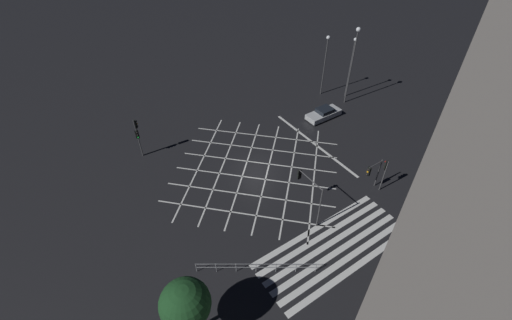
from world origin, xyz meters
The scene contains 13 objects.
ground_plane centered at (0.00, 0.00, 0.00)m, with size 200.00×200.00×0.00m, color black.
road_markings centered at (0.44, -6.31, 0.00)m, with size 19.83×23.68×0.01m.
traffic_light_median_south centered at (0.35, -7.28, 3.33)m, with size 0.36×3.07×4.50m.
traffic_light_se_main centered at (7.26, -8.26, 2.40)m, with size 1.90×0.36×3.31m.
traffic_light_nw_cross centered at (-8.74, 8.65, 2.38)m, with size 0.36×0.39×3.32m.
traffic_light_nw_main centered at (-8.66, 8.67, 3.22)m, with size 0.39×0.36×4.53m.
traffic_light_se_cross centered at (8.23, -8.81, 2.55)m, with size 0.36×0.39×3.56m.
street_lamp_east centered at (18.19, 5.59, 5.22)m, with size 0.44×0.44×7.93m.
street_lamp_west centered at (15.90, 7.87, 5.47)m, with size 0.48×0.48×7.95m.
street_lamp_far centered at (17.01, 4.48, 6.90)m, with size 0.54×0.54×9.74m.
street_tree_near centered at (-12.39, -10.86, 3.80)m, with size 3.14×3.14×5.38m.
waiting_car centered at (12.21, 3.30, 0.61)m, with size 4.50×1.76×1.30m.
pedestrian_railing centered at (-6.42, -9.53, 0.68)m, with size 7.55×5.10×1.05m.
Camera 1 is at (-14.37, -21.33, 23.51)m, focal length 24.00 mm.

